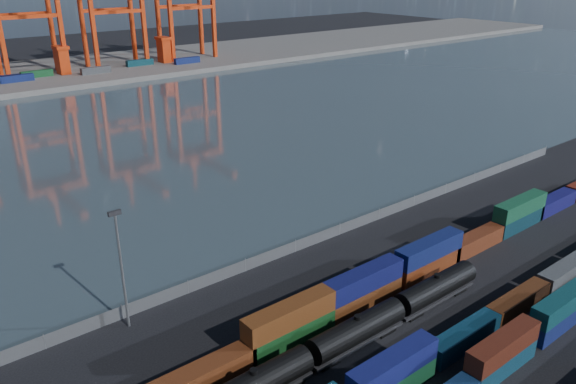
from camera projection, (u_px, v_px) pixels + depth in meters
ground at (433, 333)px, 72.26m from camera, size 700.00×700.00×0.00m
harbor_water at (110, 142)px, 147.97m from camera, size 700.00×700.00×0.00m
far_quay at (6, 79)px, 223.30m from camera, size 700.00×70.00×2.00m
container_row_mid at (445, 347)px, 66.88m from camera, size 140.82×2.48×5.28m
container_row_north at (401, 274)px, 81.55m from camera, size 130.49×2.65×5.64m
waterfront_fence at (296, 246)px, 92.07m from camera, size 160.12×0.12×2.20m
yard_light_mast at (121, 264)px, 70.11m from camera, size 1.60×0.40×16.60m
straddle_carriers at (2, 65)px, 212.04m from camera, size 140.00×7.00×11.10m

